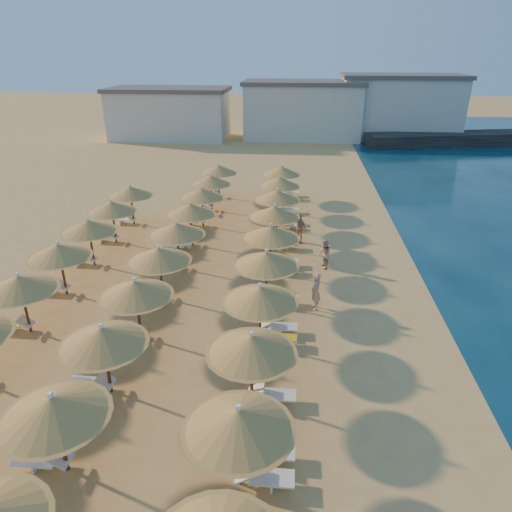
# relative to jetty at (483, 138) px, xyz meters

# --- Properties ---
(ground) EXTENTS (220.00, 220.00, 0.00)m
(ground) POSITION_rel_jetty_xyz_m (-26.41, -43.64, -0.75)
(ground) COLOR tan
(ground) RESTS_ON ground
(jetty) EXTENTS (30.14, 10.59, 1.50)m
(jetty) POSITION_rel_jetty_xyz_m (0.00, 0.00, 0.00)
(jetty) COLOR black
(jetty) RESTS_ON ground
(hotel_blocks) EXTENTS (45.83, 11.30, 8.10)m
(hotel_blocks) POSITION_rel_jetty_xyz_m (-23.39, 2.28, 2.95)
(hotel_blocks) COLOR beige
(hotel_blocks) RESTS_ON ground
(parasol_row_east) EXTENTS (3.08, 36.32, 2.82)m
(parasol_row_east) POSITION_rel_jetty_xyz_m (-24.49, -42.17, 1.54)
(parasol_row_east) COLOR brown
(parasol_row_east) RESTS_ON ground
(parasol_row_west) EXTENTS (3.08, 36.32, 2.82)m
(parasol_row_west) POSITION_rel_jetty_xyz_m (-29.52, -42.17, 1.54)
(parasol_row_west) COLOR brown
(parasol_row_west) RESTS_ON ground
(parasol_row_inland) EXTENTS (3.08, 23.02, 2.82)m
(parasol_row_inland) POSITION_rel_jetty_xyz_m (-34.40, -42.17, 1.54)
(parasol_row_inland) COLOR brown
(parasol_row_inland) RESTS_ON ground
(loungers) EXTENTS (12.96, 34.74, 0.66)m
(loungers) POSITION_rel_jetty_xyz_m (-28.37, -42.23, -0.41)
(loungers) COLOR white
(loungers) RESTS_ON ground
(beachgoer_b) EXTENTS (0.81, 0.94, 1.65)m
(beachgoer_b) POSITION_rel_jetty_xyz_m (-21.58, -38.07, 0.07)
(beachgoer_b) COLOR tan
(beachgoer_b) RESTS_ON ground
(beachgoer_c) EXTENTS (1.15, 1.10, 1.92)m
(beachgoer_c) POSITION_rel_jetty_xyz_m (-22.99, -34.46, 0.21)
(beachgoer_c) COLOR tan
(beachgoer_c) RESTS_ON ground
(beachgoer_a) EXTENTS (0.59, 0.75, 1.82)m
(beachgoer_a) POSITION_rel_jetty_xyz_m (-22.17, -42.47, 0.16)
(beachgoer_a) COLOR tan
(beachgoer_a) RESTS_ON ground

